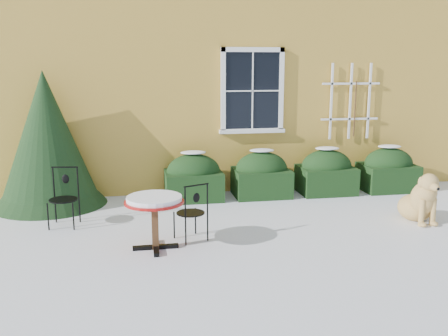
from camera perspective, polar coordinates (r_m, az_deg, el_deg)
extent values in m
plane|color=white|center=(7.03, 1.44, -8.86)|extent=(80.00, 80.00, 0.00)
cube|color=gold|center=(13.52, -4.59, 13.98)|extent=(12.00, 8.00, 6.00)
cube|color=black|center=(9.68, 3.26, 8.80)|extent=(1.05, 0.03, 1.45)
cube|color=white|center=(9.66, 3.32, 13.36)|extent=(1.23, 0.06, 0.09)
cube|color=white|center=(9.74, 3.22, 4.27)|extent=(1.23, 0.06, 0.09)
cube|color=white|center=(9.55, -0.10, 8.78)|extent=(0.09, 0.06, 1.63)
cube|color=white|center=(9.81, 6.55, 8.78)|extent=(0.09, 0.06, 1.63)
cube|color=white|center=(9.66, 3.28, 8.79)|extent=(0.02, 0.02, 1.45)
cube|color=white|center=(9.66, 3.28, 8.79)|extent=(1.05, 0.02, 0.02)
cube|color=white|center=(9.74, 3.22, 4.24)|extent=(1.29, 0.14, 0.07)
cube|color=white|center=(10.16, 12.16, 7.43)|extent=(0.04, 0.03, 1.50)
cube|color=white|center=(10.32, 14.23, 7.39)|extent=(0.04, 0.03, 1.50)
cube|color=white|center=(10.49, 16.24, 7.35)|extent=(0.04, 0.03, 1.50)
cube|color=white|center=(10.35, 14.14, 5.46)|extent=(1.20, 0.03, 0.04)
cube|color=white|center=(10.30, 14.33, 9.33)|extent=(1.20, 0.03, 0.04)
cylinder|color=#472D19|center=(10.35, 14.74, 6.55)|extent=(0.02, 0.02, 1.10)
cube|color=black|center=(9.32, -3.49, -1.98)|extent=(1.05, 0.80, 0.52)
ellipsoid|color=black|center=(9.26, -3.51, -0.42)|extent=(1.00, 0.72, 0.67)
ellipsoid|color=white|center=(9.19, -3.53, 1.78)|extent=(0.47, 0.32, 0.06)
cube|color=black|center=(9.55, 4.28, -1.66)|extent=(1.05, 0.80, 0.52)
ellipsoid|color=black|center=(9.50, 4.31, -0.12)|extent=(1.00, 0.72, 0.67)
ellipsoid|color=white|center=(9.43, 4.34, 2.02)|extent=(0.47, 0.32, 0.06)
cube|color=black|center=(9.95, 11.56, -1.32)|extent=(1.05, 0.80, 0.52)
ellipsoid|color=black|center=(9.89, 11.62, 0.15)|extent=(1.00, 0.72, 0.67)
ellipsoid|color=white|center=(9.83, 11.71, 2.21)|extent=(0.47, 0.32, 0.06)
cube|color=black|center=(10.49, 18.18, -1.00)|extent=(1.05, 0.80, 0.52)
ellipsoid|color=black|center=(10.44, 18.27, 0.40)|extent=(1.00, 0.72, 0.67)
ellipsoid|color=white|center=(10.38, 18.40, 2.35)|extent=(0.47, 0.32, 0.06)
cone|color=black|center=(9.40, -19.32, -0.60)|extent=(1.97, 1.97, 1.14)
cone|color=black|center=(9.29, -19.58, 3.15)|extent=(1.76, 1.76, 2.38)
cube|color=black|center=(6.97, -7.81, -8.94)|extent=(0.62, 0.07, 0.05)
cube|color=black|center=(6.97, -7.81, -8.94)|extent=(0.07, 0.62, 0.05)
cube|color=#53351C|center=(6.86, -7.89, -6.54)|extent=(0.09, 0.09, 0.67)
cylinder|color=#9D0F0D|center=(6.77, -7.97, -3.85)|extent=(0.80, 0.80, 0.04)
cylinder|color=white|center=(6.76, -7.98, -3.49)|extent=(0.75, 0.75, 0.06)
cylinder|color=black|center=(7.45, -3.28, -6.06)|extent=(0.02, 0.02, 0.40)
cylinder|color=black|center=(7.29, -5.72, -6.50)|extent=(0.02, 0.02, 0.40)
cylinder|color=black|center=(7.16, -1.89, -6.80)|extent=(0.02, 0.02, 0.40)
cylinder|color=black|center=(6.99, -4.40, -7.28)|extent=(0.02, 0.02, 0.40)
cylinder|color=black|center=(7.16, -3.84, -5.14)|extent=(0.41, 0.41, 0.02)
cylinder|color=black|center=(7.03, -1.91, -3.56)|extent=(0.02, 0.02, 0.44)
cylinder|color=black|center=(6.87, -4.46, -3.97)|extent=(0.02, 0.02, 0.44)
cylinder|color=black|center=(6.89, -3.19, -1.99)|extent=(0.37, 0.17, 0.02)
ellipsoid|color=black|center=(6.94, -3.17, -3.41)|extent=(0.11, 0.06, 0.14)
cylinder|color=black|center=(8.05, -19.46, -5.26)|extent=(0.02, 0.02, 0.43)
cylinder|color=black|center=(7.94, -16.84, -5.32)|extent=(0.02, 0.02, 0.43)
cylinder|color=black|center=(8.39, -18.70, -4.51)|extent=(0.02, 0.02, 0.43)
cylinder|color=black|center=(8.29, -16.18, -4.55)|extent=(0.02, 0.02, 0.43)
cylinder|color=black|center=(8.11, -17.89, -3.46)|extent=(0.44, 0.44, 0.02)
cylinder|color=black|center=(8.28, -18.90, -1.52)|extent=(0.02, 0.02, 0.47)
cylinder|color=black|center=(8.18, -16.36, -1.52)|extent=(0.02, 0.02, 0.47)
cylinder|color=black|center=(8.18, -17.74, 0.09)|extent=(0.42, 0.08, 0.02)
ellipsoid|color=black|center=(8.22, -17.66, -1.20)|extent=(0.12, 0.04, 0.15)
ellipsoid|color=tan|center=(8.69, 20.99, -4.24)|extent=(0.55, 0.60, 0.43)
ellipsoid|color=tan|center=(8.48, 21.80, -3.31)|extent=(0.42, 0.38, 0.54)
sphere|color=tan|center=(8.41, 22.08, -2.63)|extent=(0.33, 0.33, 0.33)
cylinder|color=tan|center=(8.37, 21.66, -4.76)|extent=(0.09, 0.09, 0.43)
cylinder|color=tan|center=(8.47, 22.78, -4.64)|extent=(0.09, 0.09, 0.43)
ellipsoid|color=tan|center=(8.38, 21.76, -6.01)|extent=(0.12, 0.15, 0.07)
ellipsoid|color=tan|center=(8.49, 22.87, -5.88)|extent=(0.12, 0.15, 0.07)
cylinder|color=tan|center=(8.39, 22.15, -2.26)|extent=(0.20, 0.25, 0.23)
sphere|color=tan|center=(8.32, 22.40, -1.55)|extent=(0.28, 0.28, 0.28)
ellipsoid|color=tan|center=(8.23, 22.87, -2.01)|extent=(0.14, 0.23, 0.13)
sphere|color=black|center=(8.15, 23.26, -2.21)|extent=(0.05, 0.05, 0.05)
ellipsoid|color=tan|center=(8.28, 21.55, -1.54)|extent=(0.07, 0.10, 0.18)
ellipsoid|color=tan|center=(8.42, 22.94, -1.44)|extent=(0.07, 0.10, 0.18)
cylinder|color=tan|center=(8.99, 21.14, -4.63)|extent=(0.25, 0.33, 0.08)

